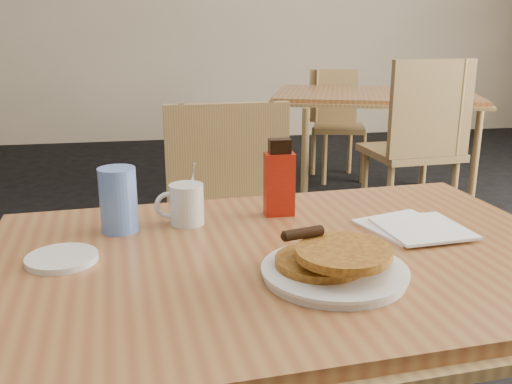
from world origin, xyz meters
The scene contains 12 objects.
wall_back centered at (0.00, 5.00, 1.40)m, with size 8.00×8.00×0.00m, color beige.
main_table centered at (0.00, -0.04, 0.71)m, with size 1.24×0.89×0.75m.
neighbor_table centered at (1.19, 2.50, 0.71)m, with size 1.52×1.26×0.75m.
chair_main_far centered at (0.00, 0.73, 0.55)m, with size 0.42×0.42×0.93m.
chair_neighbor_far centered at (1.17, 3.23, 0.50)m, with size 0.46×0.47×0.84m.
chair_neighbor_near centered at (1.16, 1.78, 0.60)m, with size 0.49×0.49×1.01m.
pancake_plate centered at (0.06, -0.16, 0.77)m, with size 0.26×0.26×0.08m.
coffee_mug centered at (-0.18, 0.17, 0.80)m, with size 0.11×0.08×0.14m.
syrup_bottle centered at (0.03, 0.19, 0.83)m, with size 0.07×0.04×0.18m.
napkin_stack centered at (0.30, 0.04, 0.76)m, with size 0.22×0.23×0.01m.
blue_tumbler centered at (-0.33, 0.15, 0.82)m, with size 0.08×0.08×0.14m, color #5C83D7.
side_saucer centered at (-0.42, 0.00, 0.76)m, with size 0.13×0.13×0.01m, color silver.
Camera 1 is at (-0.24, -1.04, 1.18)m, focal length 40.00 mm.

